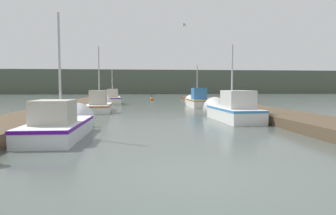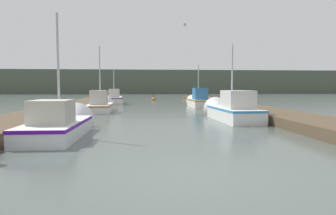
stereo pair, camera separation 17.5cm
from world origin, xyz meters
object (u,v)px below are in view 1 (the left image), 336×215
object	(u,v)px
fishing_boat_3	(197,101)
fishing_boat_4	(112,99)
channel_buoy	(152,99)
fishing_boat_1	(230,110)
mooring_piling_1	(50,116)
seagull_lead	(184,25)
fishing_boat_2	(100,105)
mooring_piling_2	(227,102)
fishing_boat_0	(63,124)

from	to	relation	value
fishing_boat_3	fishing_boat_4	distance (m)	9.39
fishing_boat_3	fishing_boat_4	bearing A→B (deg)	142.44
channel_buoy	fishing_boat_4	bearing A→B (deg)	-124.21
fishing_boat_1	mooring_piling_1	world-z (taller)	fishing_boat_1
channel_buoy	seagull_lead	bearing A→B (deg)	-85.96
fishing_boat_2	seagull_lead	bearing A→B (deg)	-24.52
fishing_boat_3	seagull_lead	size ratio (longest dim) A/B	8.19
fishing_boat_3	mooring_piling_2	world-z (taller)	fishing_boat_3
seagull_lead	fishing_boat_1	bearing A→B (deg)	-139.87
fishing_boat_0	fishing_boat_4	bearing A→B (deg)	90.55
fishing_boat_1	mooring_piling_2	bearing A→B (deg)	72.47
fishing_boat_0	fishing_boat_3	size ratio (longest dim) A/B	1.08
mooring_piling_2	seagull_lead	distance (m)	5.84
fishing_boat_0	fishing_boat_2	distance (m)	10.36
fishing_boat_3	mooring_piling_1	xyz separation A→B (m)	(-8.53, -12.31, -0.01)
mooring_piling_2	channel_buoy	world-z (taller)	mooring_piling_2
fishing_boat_0	channel_buoy	xyz separation A→B (m)	(4.26, 26.03, -0.26)
fishing_boat_0	mooring_piling_2	distance (m)	12.40
fishing_boat_2	seagull_lead	distance (m)	7.92
seagull_lead	fishing_boat_3	bearing A→B (deg)	-5.21
fishing_boat_3	fishing_boat_4	xyz separation A→B (m)	(-7.54, 5.60, -0.04)
fishing_boat_0	fishing_boat_4	xyz separation A→B (m)	(0.02, 19.79, 0.07)
fishing_boat_1	mooring_piling_1	bearing A→B (deg)	-165.44
mooring_piling_2	channel_buoy	size ratio (longest dim) A/B	1.32
fishing_boat_3	fishing_boat_0	bearing A→B (deg)	-118.98
fishing_boat_2	mooring_piling_2	bearing A→B (deg)	-11.31
fishing_boat_4	mooring_piling_1	bearing A→B (deg)	-98.60
fishing_boat_4	fishing_boat_1	bearing A→B (deg)	-69.79
mooring_piling_1	seagull_lead	bearing A→B (deg)	43.35
fishing_boat_0	fishing_boat_1	distance (m)	8.61
fishing_boat_1	mooring_piling_2	distance (m)	4.66
fishing_boat_0	channel_buoy	world-z (taller)	fishing_boat_0
fishing_boat_3	mooring_piling_1	bearing A→B (deg)	-125.67
fishing_boat_0	seagull_lead	world-z (taller)	seagull_lead
fishing_boat_1	seagull_lead	distance (m)	6.47
mooring_piling_2	channel_buoy	bearing A→B (deg)	104.27
fishing_boat_2	seagull_lead	world-z (taller)	seagull_lead
fishing_boat_1	fishing_boat_3	bearing A→B (deg)	86.78
fishing_boat_3	seagull_lead	world-z (taller)	seagull_lead
fishing_boat_1	fishing_boat_0	bearing A→B (deg)	-151.45
fishing_boat_2	channel_buoy	world-z (taller)	fishing_boat_2
mooring_piling_2	fishing_boat_0	bearing A→B (deg)	-134.06
fishing_boat_0	seagull_lead	bearing A→B (deg)	56.02
mooring_piling_1	channel_buoy	bearing A→B (deg)	77.76
fishing_boat_0	fishing_boat_1	bearing A→B (deg)	31.44
fishing_boat_3	mooring_piling_2	bearing A→B (deg)	-79.56
fishing_boat_3	fishing_boat_2	bearing A→B (deg)	-154.17
fishing_boat_3	channel_buoy	distance (m)	12.30
fishing_boat_2	fishing_boat_1	bearing A→B (deg)	-40.48
fishing_boat_1	channel_buoy	size ratio (longest dim) A/B	5.62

